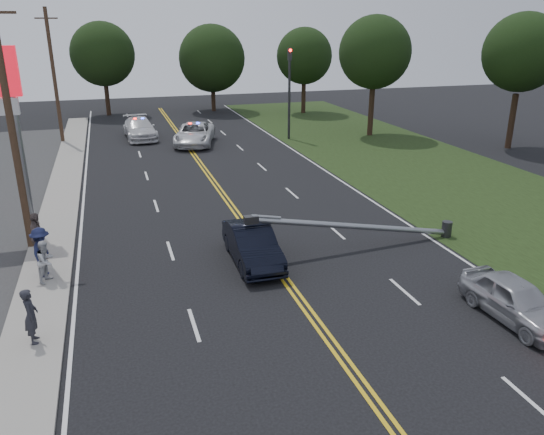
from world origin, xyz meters
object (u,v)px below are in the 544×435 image
object	(u,v)px
crashed_sedan	(252,245)
waiting_sedan	(516,300)
utility_pole_far	(54,76)
fallen_streetlight	(367,226)
emergency_b	(140,129)
emergency_a	(195,134)
bystander_a	(31,316)
traffic_signal	(289,86)
utility_pole_mid	(11,127)
bystander_b	(46,261)
bystander_d	(37,237)
bystander_c	(42,252)

from	to	relation	value
crashed_sedan	waiting_sedan	xyz separation A→B (m)	(6.77, -6.57, -0.06)
crashed_sedan	utility_pole_far	bearing A→B (deg)	108.67
fallen_streetlight	crashed_sedan	distance (m)	4.92
emergency_b	emergency_a	bearing A→B (deg)	-45.39
bystander_a	traffic_signal	bearing A→B (deg)	-37.80
fallen_streetlight	utility_pole_mid	distance (m)	14.58
bystander_b	emergency_b	bearing A→B (deg)	18.21
utility_pole_mid	bystander_b	size ratio (longest dim) A/B	6.46
bystander_b	fallen_streetlight	bearing A→B (deg)	-62.13
utility_pole_far	emergency_b	world-z (taller)	utility_pole_far
emergency_b	bystander_b	world-z (taller)	bystander_b
utility_pole_mid	bystander_b	distance (m)	5.66
waiting_sedan	utility_pole_mid	bearing A→B (deg)	142.68
traffic_signal	bystander_d	size ratio (longest dim) A/B	3.61
fallen_streetlight	emergency_a	size ratio (longest dim) A/B	1.60
utility_pole_far	waiting_sedan	bearing A→B (deg)	-64.95
emergency_b	bystander_a	bearing A→B (deg)	-103.15
emergency_b	utility_pole_far	bearing A→B (deg)	173.62
crashed_sedan	emergency_a	world-z (taller)	emergency_a
traffic_signal	utility_pole_far	world-z (taller)	utility_pole_far
utility_pole_mid	waiting_sedan	size ratio (longest dim) A/B	2.53
utility_pole_far	emergency_a	size ratio (longest dim) A/B	1.70
fallen_streetlight	bystander_c	xyz separation A→B (m)	(-12.58, 0.84, 0.13)
utility_pole_mid	bystander_a	xyz separation A→B (m)	(0.91, -7.70, -4.12)
utility_pole_far	bystander_b	distance (m)	26.04
fallen_streetlight	crashed_sedan	size ratio (longest dim) A/B	2.11
waiting_sedan	traffic_signal	bearing A→B (deg)	83.00
waiting_sedan	emergency_a	size ratio (longest dim) A/B	0.67
utility_pole_mid	bystander_a	world-z (taller)	utility_pole_mid
waiting_sedan	bystander_a	distance (m)	14.63
utility_pole_mid	utility_pole_far	bearing A→B (deg)	90.00
traffic_signal	bystander_c	size ratio (longest dim) A/B	3.80
bystander_a	crashed_sedan	bearing A→B (deg)	-69.06
utility_pole_far	bystander_b	bearing A→B (deg)	-87.84
emergency_a	bystander_b	xyz separation A→B (m)	(-8.89, -21.87, 0.08)
fallen_streetlight	waiting_sedan	world-z (taller)	fallen_streetlight
crashed_sedan	bystander_c	xyz separation A→B (m)	(-7.66, 0.88, 0.32)
traffic_signal	bystander_c	xyz separation A→B (m)	(-16.69, -21.15, -3.16)
traffic_signal	bystander_d	world-z (taller)	traffic_signal
bystander_b	bystander_d	xyz separation A→B (m)	(-0.45, 1.97, 0.20)
bystander_d	utility_pole_far	bearing A→B (deg)	7.19
crashed_sedan	emergency_a	xyz separation A→B (m)	(1.39, 22.22, 0.08)
waiting_sedan	utility_pole_far	bearing A→B (deg)	112.57
emergency_a	crashed_sedan	bearing A→B (deg)	-77.26
utility_pole_mid	waiting_sedan	distance (m)	19.09
traffic_signal	utility_pole_far	xyz separation A→B (m)	(-17.50, 4.00, 0.88)
waiting_sedan	emergency_a	bearing A→B (deg)	98.11
fallen_streetlight	bystander_b	size ratio (longest dim) A/B	6.05
utility_pole_mid	fallen_streetlight	bearing A→B (deg)	-16.64
utility_pole_mid	emergency_b	world-z (taller)	utility_pole_mid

